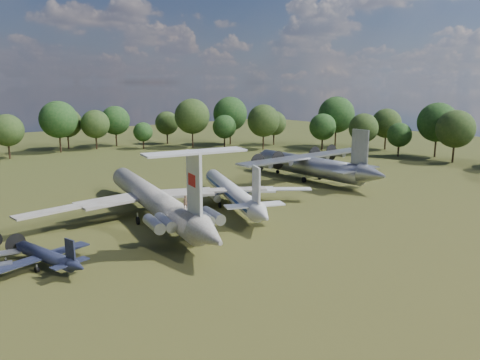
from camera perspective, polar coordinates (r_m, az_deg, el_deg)
ground at (r=72.12m, az=-8.13°, el=-4.92°), size 300.00×300.00×0.00m
il62_airliner at (r=73.05m, az=-10.61°, el=-2.75°), size 47.58×57.10×5.00m
tu104_jet at (r=79.54m, az=-1.05°, el=-1.79°), size 40.64×46.06×3.82m
an12_transport at (r=101.13m, az=8.37°, el=1.42°), size 35.85×39.91×5.17m
small_prop_west at (r=57.83m, az=-22.52°, el=-8.85°), size 14.58×17.36×2.20m
person_on_il62 at (r=59.38m, az=-6.70°, el=-2.67°), size 0.68×0.51×1.68m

